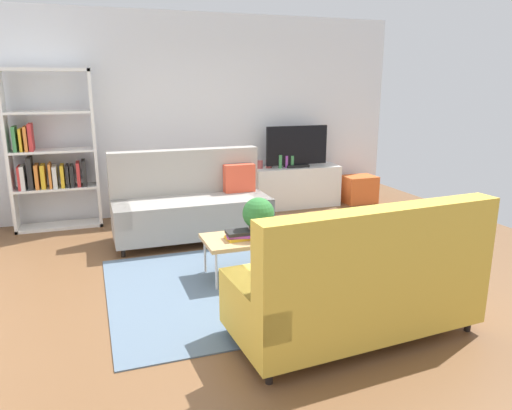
{
  "coord_description": "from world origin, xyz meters",
  "views": [
    {
      "loc": [
        -1.5,
        -4.32,
        1.92
      ],
      "look_at": [
        0.14,
        0.35,
        0.65
      ],
      "focal_mm": 33.51,
      "sensor_mm": 36.0,
      "label": 1
    }
  ],
  "objects_px": {
    "couch_beige": "(191,204)",
    "bottle_2": "(292,162)",
    "coffee_table": "(258,239)",
    "tv": "(297,147)",
    "bookshelf": "(50,156)",
    "storage_trunk": "(359,189)",
    "vase_0": "(260,164)",
    "vase_1": "(269,164)",
    "table_book_0": "(239,238)",
    "bottle_1": "(287,162)",
    "tv_console": "(295,187)",
    "potted_plant": "(258,215)",
    "couch_green": "(358,285)",
    "bottle_0": "(280,162)"
  },
  "relations": [
    {
      "from": "tv_console",
      "to": "bottle_0",
      "type": "xyz_separation_m",
      "value": [
        -0.28,
        -0.04,
        0.42
      ]
    },
    {
      "from": "bottle_0",
      "to": "bottle_2",
      "type": "xyz_separation_m",
      "value": [
        0.2,
        0.0,
        -0.01
      ]
    },
    {
      "from": "tv",
      "to": "vase_0",
      "type": "distance_m",
      "value": 0.64
    },
    {
      "from": "tv_console",
      "to": "tv",
      "type": "xyz_separation_m",
      "value": [
        0.0,
        -0.02,
        0.63
      ]
    },
    {
      "from": "bottle_0",
      "to": "coffee_table",
      "type": "bearing_deg",
      "value": -116.8
    },
    {
      "from": "tv_console",
      "to": "couch_beige",
      "type": "bearing_deg",
      "value": -151.11
    },
    {
      "from": "coffee_table",
      "to": "bottle_2",
      "type": "bearing_deg",
      "value": 59.56
    },
    {
      "from": "couch_beige",
      "to": "bottle_2",
      "type": "bearing_deg",
      "value": -151.17
    },
    {
      "from": "coffee_table",
      "to": "bottle_1",
      "type": "relative_size",
      "value": 5.86
    },
    {
      "from": "bookshelf",
      "to": "vase_0",
      "type": "bearing_deg",
      "value": 0.58
    },
    {
      "from": "table_book_0",
      "to": "potted_plant",
      "type": "bearing_deg",
      "value": 2.87
    },
    {
      "from": "couch_beige",
      "to": "bottle_2",
      "type": "height_order",
      "value": "couch_beige"
    },
    {
      "from": "tv_console",
      "to": "storage_trunk",
      "type": "xyz_separation_m",
      "value": [
        1.1,
        -0.1,
        -0.1
      ]
    },
    {
      "from": "couch_beige",
      "to": "bottle_2",
      "type": "xyz_separation_m",
      "value": [
        1.81,
        1.0,
        0.29
      ]
    },
    {
      "from": "tv_console",
      "to": "tv",
      "type": "bearing_deg",
      "value": -90.0
    },
    {
      "from": "couch_beige",
      "to": "bottle_1",
      "type": "distance_m",
      "value": 2.01
    },
    {
      "from": "coffee_table",
      "to": "tv_console",
      "type": "xyz_separation_m",
      "value": [
        1.51,
        2.46,
        -0.07
      ]
    },
    {
      "from": "tv",
      "to": "bookshelf",
      "type": "bearing_deg",
      "value": 179.35
    },
    {
      "from": "tv",
      "to": "bookshelf",
      "type": "relative_size",
      "value": 0.48
    },
    {
      "from": "vase_1",
      "to": "bottle_2",
      "type": "relative_size",
      "value": 0.67
    },
    {
      "from": "coffee_table",
      "to": "bottle_2",
      "type": "relative_size",
      "value": 6.0
    },
    {
      "from": "couch_green",
      "to": "potted_plant",
      "type": "distance_m",
      "value": 1.45
    },
    {
      "from": "tv_console",
      "to": "couch_green",
      "type": "bearing_deg",
      "value": -107.36
    },
    {
      "from": "storage_trunk",
      "to": "bottle_0",
      "type": "xyz_separation_m",
      "value": [
        -1.38,
        0.06,
        0.52
      ]
    },
    {
      "from": "vase_0",
      "to": "bottle_2",
      "type": "relative_size",
      "value": 0.68
    },
    {
      "from": "potted_plant",
      "to": "table_book_0",
      "type": "relative_size",
      "value": 1.67
    },
    {
      "from": "tv",
      "to": "coffee_table",
      "type": "bearing_deg",
      "value": -121.64
    },
    {
      "from": "coffee_table",
      "to": "table_book_0",
      "type": "height_order",
      "value": "table_book_0"
    },
    {
      "from": "storage_trunk",
      "to": "vase_0",
      "type": "xyz_separation_m",
      "value": [
        -1.68,
        0.15,
        0.48
      ]
    },
    {
      "from": "table_book_0",
      "to": "vase_0",
      "type": "bearing_deg",
      "value": 65.82
    },
    {
      "from": "couch_beige",
      "to": "bookshelf",
      "type": "bearing_deg",
      "value": -33.09
    },
    {
      "from": "table_book_0",
      "to": "bottle_1",
      "type": "relative_size",
      "value": 1.28
    },
    {
      "from": "tv",
      "to": "bottle_1",
      "type": "distance_m",
      "value": 0.28
    },
    {
      "from": "potted_plant",
      "to": "tv",
      "type": "bearing_deg",
      "value": 58.47
    },
    {
      "from": "couch_beige",
      "to": "storage_trunk",
      "type": "xyz_separation_m",
      "value": [
        2.99,
        0.94,
        -0.22
      ]
    },
    {
      "from": "bookshelf",
      "to": "storage_trunk",
      "type": "relative_size",
      "value": 4.04
    },
    {
      "from": "coffee_table",
      "to": "storage_trunk",
      "type": "distance_m",
      "value": 3.52
    },
    {
      "from": "couch_green",
      "to": "bottle_2",
      "type": "relative_size",
      "value": 10.64
    },
    {
      "from": "couch_green",
      "to": "bottle_0",
      "type": "xyz_separation_m",
      "value": [
        0.93,
        3.85,
        0.3
      ]
    },
    {
      "from": "bottle_1",
      "to": "bottle_2",
      "type": "relative_size",
      "value": 1.02
    },
    {
      "from": "bookshelf",
      "to": "table_book_0",
      "type": "xyz_separation_m",
      "value": [
        1.82,
        -2.51,
        -0.55
      ]
    },
    {
      "from": "vase_0",
      "to": "coffee_table",
      "type": "bearing_deg",
      "value": -110.22
    },
    {
      "from": "coffee_table",
      "to": "tv",
      "type": "height_order",
      "value": "tv"
    },
    {
      "from": "couch_beige",
      "to": "tv_console",
      "type": "bearing_deg",
      "value": -151.29
    },
    {
      "from": "tv_console",
      "to": "bottle_1",
      "type": "height_order",
      "value": "bottle_1"
    },
    {
      "from": "couch_beige",
      "to": "vase_1",
      "type": "height_order",
      "value": "couch_beige"
    },
    {
      "from": "couch_beige",
      "to": "bookshelf",
      "type": "xyz_separation_m",
      "value": [
        -1.64,
        1.06,
        0.54
      ]
    },
    {
      "from": "bottle_0",
      "to": "bottle_2",
      "type": "relative_size",
      "value": 1.13
    },
    {
      "from": "couch_green",
      "to": "vase_1",
      "type": "relative_size",
      "value": 15.95
    },
    {
      "from": "vase_1",
      "to": "bottle_2",
      "type": "bearing_deg",
      "value": -14.2
    }
  ]
}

